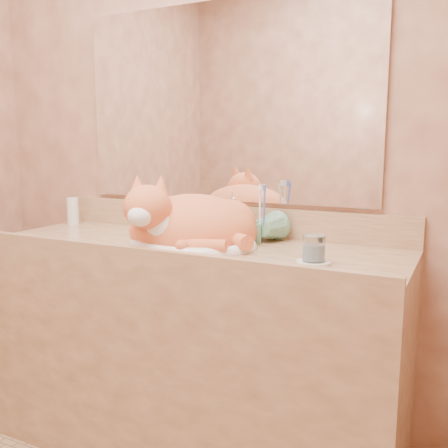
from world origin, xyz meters
The scene contains 12 objects.
wall_back centered at (0.00, 1.00, 1.25)m, with size 2.40×0.02×2.50m, color brown.
vanity_counter centered at (0.00, 0.72, 0.42)m, with size 1.60×0.55×0.85m, color brown, non-canonical shape.
mirror centered at (0.00, 0.99, 1.39)m, with size 1.30×0.02×0.80m, color white.
sink_basin centered at (0.01, 0.70, 0.93)m, with size 0.49×0.41×0.15m, color white, non-canonical shape.
faucet centered at (0.01, 0.89, 0.93)m, with size 0.04×0.11×0.16m, color white, non-canonical shape.
cat centered at (0.00, 0.70, 0.94)m, with size 0.49×0.40×0.27m, color #D85D31, non-canonical shape.
soap_dispenser centered at (0.20, 0.82, 0.94)m, with size 0.08×0.08×0.17m, color #65A17F.
toothbrush_cup centered at (0.24, 0.85, 0.90)m, with size 0.12×0.12×0.11m, color #65A17F.
toothbrushes centered at (0.24, 0.85, 0.98)m, with size 0.04×0.04×0.23m, color silver, non-canonical shape.
saucer centered at (0.51, 0.62, 0.85)m, with size 0.11×0.11×0.01m, color white.
water_glass centered at (0.51, 0.62, 0.90)m, with size 0.07×0.07×0.08m, color silver.
lotion_bottle centered at (-0.73, 0.88, 0.91)m, with size 0.05×0.05×0.13m, color silver.
Camera 1 is at (0.94, -0.88, 1.23)m, focal length 40.00 mm.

